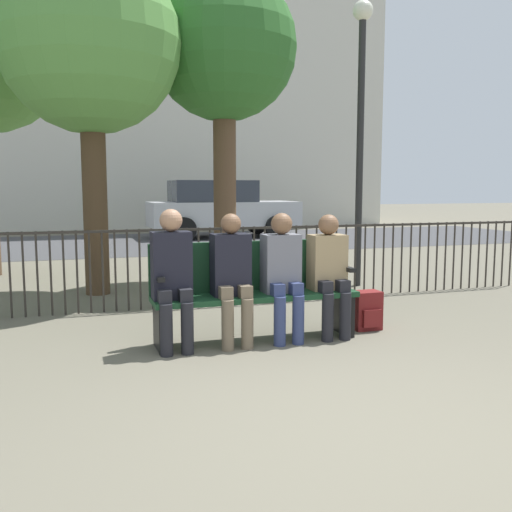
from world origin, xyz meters
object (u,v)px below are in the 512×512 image
at_px(seated_person_1, 232,273).
at_px(tree_3, 224,51).
at_px(seated_person_2, 283,270).
at_px(seated_person_3, 329,269).
at_px(backpack, 367,311).
at_px(park_bench, 253,287).
at_px(parked_car_0, 220,208).
at_px(tree_0, 90,45).
at_px(lamp_post, 361,103).
at_px(seated_person_0, 172,272).

height_order(seated_person_1, tree_3, tree_3).
xyz_separation_m(seated_person_1, seated_person_2, (0.49, -0.00, 0.00)).
height_order(seated_person_3, backpack, seated_person_3).
bearing_deg(park_bench, parked_car_0, 77.07).
relative_size(backpack, tree_3, 0.09).
xyz_separation_m(tree_0, parked_car_0, (3.77, 7.97, -2.40)).
distance_m(seated_person_2, backpack, 1.07).
bearing_deg(backpack, tree_0, 131.06).
bearing_deg(tree_3, lamp_post, -27.66).
xyz_separation_m(seated_person_1, tree_0, (-1.04, 2.97, 2.58)).
bearing_deg(seated_person_1, parked_car_0, 76.01).
bearing_deg(seated_person_3, backpack, 13.84).
height_order(seated_person_0, parked_car_0, parked_car_0).
xyz_separation_m(seated_person_3, parked_car_0, (1.76, 10.94, 0.19)).
relative_size(seated_person_1, lamp_post, 0.30).
distance_m(seated_person_0, backpack, 2.04).
relative_size(seated_person_1, tree_0, 0.27).
relative_size(park_bench, seated_person_2, 1.61).
xyz_separation_m(park_bench, seated_person_1, (-0.24, -0.13, 0.16)).
bearing_deg(parked_car_0, lamp_post, -90.92).
distance_m(seated_person_3, tree_3, 4.34).
bearing_deg(backpack, seated_person_1, -175.37).
xyz_separation_m(seated_person_2, seated_person_3, (0.47, -0.00, -0.01)).
relative_size(seated_person_0, lamp_post, 0.31).
distance_m(tree_3, parked_car_0, 8.20).
relative_size(seated_person_2, lamp_post, 0.30).
distance_m(seated_person_1, seated_person_2, 0.49).
distance_m(seated_person_0, lamp_post, 4.42).
distance_m(seated_person_1, tree_3, 4.42).
height_order(seated_person_2, seated_person_3, seated_person_2).
distance_m(park_bench, tree_0, 4.15).
height_order(seated_person_2, backpack, seated_person_2).
bearing_deg(lamp_post, tree_3, 152.34).
xyz_separation_m(seated_person_0, seated_person_1, (0.54, -0.00, -0.03)).
relative_size(tree_0, tree_3, 0.99).
bearing_deg(tree_3, tree_0, -167.87).
distance_m(seated_person_2, lamp_post, 3.77).
xyz_separation_m(seated_person_1, tree_3, (0.84, 3.37, 2.72)).
bearing_deg(tree_0, backpack, -48.94).
height_order(park_bench, tree_0, tree_0).
height_order(seated_person_1, lamp_post, lamp_post).
relative_size(seated_person_1, tree_3, 0.26).
bearing_deg(tree_0, tree_3, 12.13).
xyz_separation_m(park_bench, seated_person_3, (0.72, -0.13, 0.16)).
bearing_deg(lamp_post, seated_person_3, -123.45).
height_order(seated_person_1, parked_car_0, parked_car_0).
xyz_separation_m(park_bench, tree_0, (-1.29, 2.84, 2.74)).
xyz_separation_m(seated_person_3, tree_3, (-0.12, 3.38, 2.73)).
relative_size(tree_0, lamp_post, 1.12).
height_order(park_bench, backpack, park_bench).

